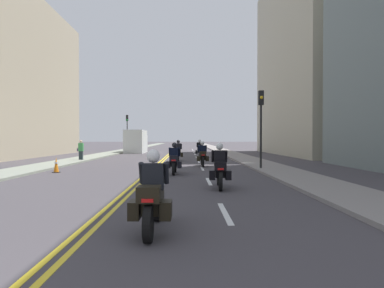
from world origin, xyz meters
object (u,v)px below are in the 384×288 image
at_px(motorcycle_1, 220,170).
at_px(motorcycle_4, 178,153).
at_px(motorcycle_5, 200,150).
at_px(traffic_light_far, 127,127).
at_px(motorcycle_3, 203,156).
at_px(motorcycle_0, 153,199).
at_px(motorcycle_2, 174,161).
at_px(parked_truck, 137,142).
at_px(traffic_light_near, 261,115).
at_px(traffic_cone_0, 56,165).
at_px(pedestrian_1, 81,150).

bearing_deg(motorcycle_1, motorcycle_4, 99.95).
bearing_deg(motorcycle_5, traffic_light_far, 126.37).
distance_m(motorcycle_1, motorcycle_3, 9.70).
height_order(motorcycle_0, motorcycle_2, motorcycle_2).
distance_m(motorcycle_0, parked_truck, 36.74).
bearing_deg(motorcycle_2, traffic_light_near, 24.27).
bearing_deg(traffic_cone_0, motorcycle_3, 26.65).
height_order(motorcycle_3, motorcycle_4, motorcycle_4).
bearing_deg(pedestrian_1, motorcycle_2, 130.72).
bearing_deg(motorcycle_4, motorcycle_3, -71.95).
xyz_separation_m(motorcycle_2, traffic_light_near, (4.79, 2.06, 2.45)).
relative_size(motorcycle_2, motorcycle_5, 0.98).
height_order(motorcycle_5, parked_truck, parked_truck).
bearing_deg(parked_truck, motorcycle_3, -70.85).
bearing_deg(motorcycle_3, traffic_light_far, 109.79).
distance_m(motorcycle_2, traffic_cone_0, 6.25).
bearing_deg(motorcycle_3, motorcycle_5, 88.44).
distance_m(motorcycle_4, pedestrian_1, 7.62).
relative_size(motorcycle_4, motorcycle_5, 1.07).
distance_m(motorcycle_0, pedestrian_1, 21.80).
xyz_separation_m(motorcycle_0, pedestrian_1, (-7.64, 20.42, 0.21)).
bearing_deg(motorcycle_0, traffic_cone_0, 119.15).
relative_size(motorcycle_2, parked_truck, 0.32).
bearing_deg(motorcycle_3, motorcycle_0, -96.58).
distance_m(traffic_light_near, pedestrian_1, 14.81).
height_order(motorcycle_1, motorcycle_5, motorcycle_5).
bearing_deg(motorcycle_0, motorcycle_3, 84.75).
height_order(traffic_light_far, pedestrian_1, traffic_light_far).
height_order(motorcycle_1, parked_truck, parked_truck).
relative_size(motorcycle_0, traffic_light_near, 0.49).
bearing_deg(motorcycle_0, motorcycle_5, 86.77).
height_order(motorcycle_4, motorcycle_5, motorcycle_5).
bearing_deg(motorcycle_1, motorcycle_5, 92.71).
bearing_deg(traffic_cone_0, parked_truck, 88.72).
relative_size(motorcycle_4, traffic_cone_0, 2.86).
bearing_deg(motorcycle_2, motorcycle_5, 84.07).
distance_m(motorcycle_2, motorcycle_5, 15.24).
bearing_deg(motorcycle_2, parked_truck, 103.36).
height_order(motorcycle_0, pedestrian_1, pedestrian_1).
relative_size(motorcycle_3, parked_truck, 0.33).
xyz_separation_m(motorcycle_2, motorcycle_3, (1.63, 4.75, 0.02)).
relative_size(motorcycle_3, motorcycle_5, 0.99).
bearing_deg(motorcycle_2, traffic_light_far, 105.20).
relative_size(motorcycle_2, traffic_light_near, 0.47).
bearing_deg(pedestrian_1, motorcycle_0, 113.13).
height_order(motorcycle_4, pedestrian_1, motorcycle_4).
relative_size(traffic_light_far, pedestrian_1, 2.99).
bearing_deg(traffic_light_far, motorcycle_4, -69.34).
distance_m(motorcycle_5, parked_truck, 12.92).
bearing_deg(traffic_light_far, traffic_light_near, -65.86).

